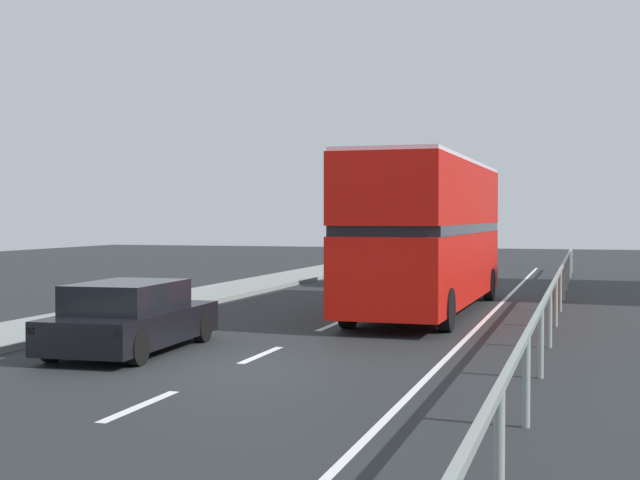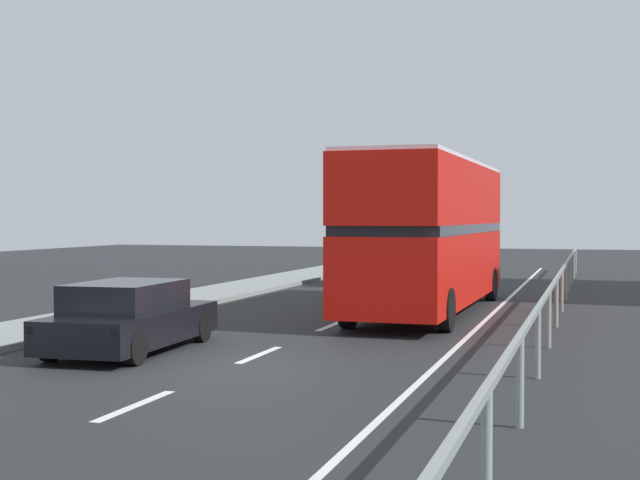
# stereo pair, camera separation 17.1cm
# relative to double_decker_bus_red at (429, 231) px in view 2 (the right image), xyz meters

# --- Properties ---
(ground_plane) EXTENTS (74.00, 120.00, 0.10)m
(ground_plane) POSITION_rel_double_decker_bus_red_xyz_m (-1.73, -9.49, -2.27)
(ground_plane) COLOR #242729
(lane_paint_markings) EXTENTS (3.55, 46.00, 0.01)m
(lane_paint_markings) POSITION_rel_double_decker_bus_red_xyz_m (0.38, -0.76, -2.22)
(lane_paint_markings) COLOR silver
(lane_paint_markings) RESTS_ON ground
(bridge_side_railing) EXTENTS (0.10, 42.00, 1.18)m
(bridge_side_railing) POSITION_rel_double_decker_bus_red_xyz_m (3.44, -0.49, -1.27)
(bridge_side_railing) COLOR gray
(bridge_side_railing) RESTS_ON ground
(double_decker_bus_red) EXTENTS (2.72, 11.02, 4.13)m
(double_decker_bus_red) POSITION_rel_double_decker_bus_red_xyz_m (0.00, 0.00, 0.00)
(double_decker_bus_red) COLOR red
(double_decker_bus_red) RESTS_ON ground
(hatchback_car_near) EXTENTS (2.03, 4.51, 1.36)m
(hatchback_car_near) POSITION_rel_double_decker_bus_red_xyz_m (-4.27, -8.64, -1.57)
(hatchback_car_near) COLOR black
(hatchback_car_near) RESTS_ON ground
(sedan_car_ahead) EXTENTS (2.03, 4.50, 1.41)m
(sedan_car_ahead) POSITION_rel_double_decker_bus_red_xyz_m (-4.15, 9.60, -1.54)
(sedan_car_ahead) COLOR black
(sedan_car_ahead) RESTS_ON ground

